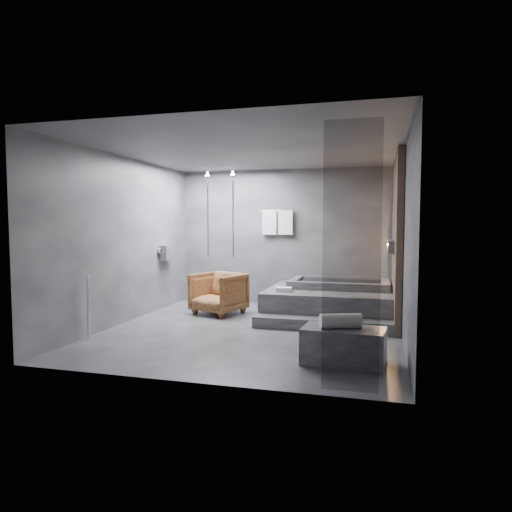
% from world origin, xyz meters
% --- Properties ---
extents(room, '(5.00, 5.04, 2.82)m').
position_xyz_m(room, '(0.40, 0.24, 1.73)').
color(room, '#2C2C2E').
rests_on(room, ground).
extents(tub_deck, '(2.20, 2.00, 0.50)m').
position_xyz_m(tub_deck, '(1.05, 1.45, 0.25)').
color(tub_deck, '#313133').
rests_on(tub_deck, ground).
extents(tub_step, '(2.20, 0.36, 0.18)m').
position_xyz_m(tub_step, '(1.05, 0.27, 0.09)').
color(tub_step, '#313133').
rests_on(tub_step, ground).
extents(concrete_bench, '(1.01, 0.62, 0.43)m').
position_xyz_m(concrete_bench, '(1.51, -1.42, 0.22)').
color(concrete_bench, '#343437').
rests_on(concrete_bench, ground).
extents(driftwood_chair, '(1.06, 1.07, 0.77)m').
position_xyz_m(driftwood_chair, '(-0.97, 1.08, 0.38)').
color(driftwood_chair, '#452511').
rests_on(driftwood_chair, ground).
extents(rolled_towel, '(0.52, 0.33, 0.18)m').
position_xyz_m(rolled_towel, '(1.48, -1.45, 0.52)').
color(rolled_towel, silver).
rests_on(rolled_towel, concrete_bench).
extents(deck_towel, '(0.30, 0.24, 0.07)m').
position_xyz_m(deck_towel, '(0.32, 0.85, 0.54)').
color(deck_towel, silver).
rests_on(deck_towel, tub_deck).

